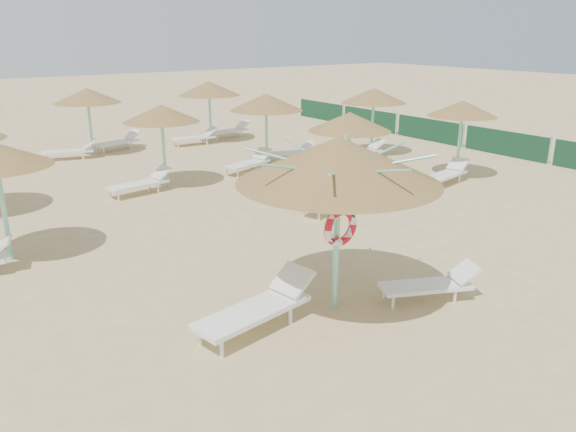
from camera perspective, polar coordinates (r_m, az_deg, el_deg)
ground at (r=10.73m, az=4.76°, el=-8.59°), size 120.00×120.00×0.00m
main_palapa at (r=9.56m, az=5.17°, el=5.62°), size 3.53×3.53×3.17m
lounger_main_a at (r=9.64m, az=-2.92°, el=-9.18°), size 2.38×1.08×0.84m
lounger_main_b at (r=10.95m, az=14.41°, el=-6.70°), size 1.91×1.26×0.67m
palapa_field at (r=19.97m, az=-10.07°, el=10.69°), size 18.64×13.68×2.71m
windbreak_fence at (r=26.93m, az=14.23°, el=8.46°), size 0.08×19.84×1.10m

